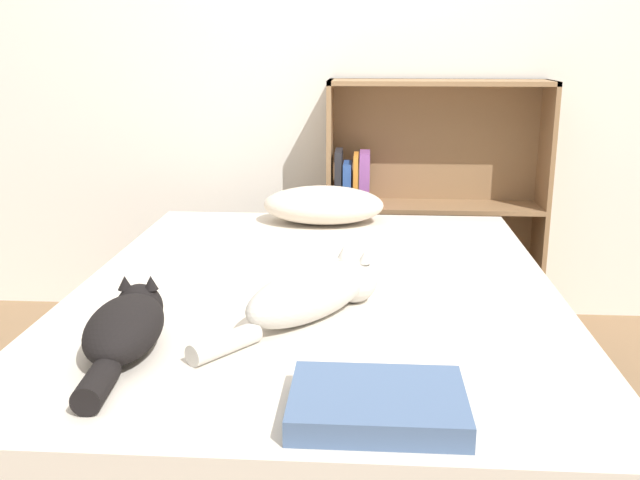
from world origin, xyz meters
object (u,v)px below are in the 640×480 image
pillow (323,205)px  cat_dark (126,326)px  bookshelf (427,202)px  bed (317,374)px  cat_light (316,292)px

pillow → cat_dark: pillow is taller
cat_dark → bookshelf: size_ratio=0.45×
bed → cat_light: 0.43m
pillow → bookshelf: bearing=44.4°
cat_dark → pillow: bearing=-20.8°
pillow → cat_light: bearing=-87.5°
bed → cat_dark: 0.72m
bed → cat_light: (0.02, -0.25, 0.36)m
cat_light → bookshelf: size_ratio=0.48×
bed → bookshelf: (0.41, 1.20, 0.29)m
bed → cat_dark: (-0.41, -0.49, 0.35)m
cat_dark → cat_light: bearing=-64.5°
bookshelf → cat_dark: bearing=-115.8°
pillow → cat_dark: (-0.38, -1.26, -0.01)m
cat_light → cat_dark: cat_light is taller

